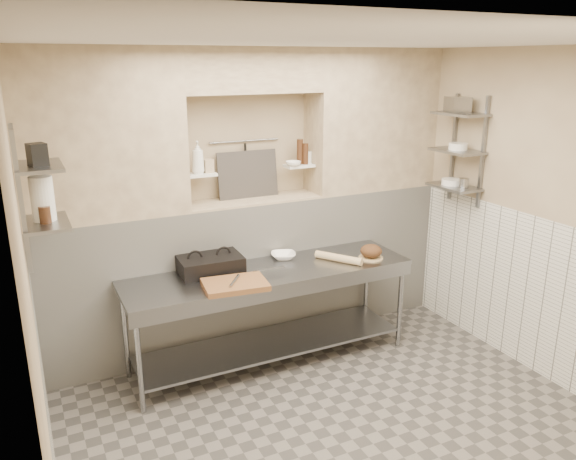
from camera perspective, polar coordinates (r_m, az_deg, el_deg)
floor at (r=4.55m, az=5.76°, el=-20.18°), size 4.00×3.90×0.10m
ceiling at (r=3.64m, az=7.17°, el=19.33°), size 4.00×3.90×0.10m
wall_left at (r=3.32m, az=-25.47°, el=-7.72°), size 0.10×3.90×2.80m
wall_right at (r=5.21m, az=25.84°, el=0.87°), size 0.10×3.90×2.80m
wall_back at (r=5.57m, az=-4.64°, el=3.50°), size 4.00×0.10×2.80m
backwall_lower at (r=5.56m, az=-3.52°, el=-4.07°), size 4.00×0.40×1.40m
alcove_sill at (r=5.35m, az=-3.65°, el=3.05°), size 1.30×0.40×0.02m
backwall_pillar_left at (r=4.88m, az=-18.51°, el=9.14°), size 1.35×0.40×1.40m
backwall_pillar_right at (r=5.85m, az=8.51°, el=10.97°), size 1.35×0.40×1.40m
backwall_header at (r=5.19m, az=-3.90°, el=15.91°), size 1.30×0.40×0.40m
wainscot_left at (r=3.64m, az=-23.04°, el=-17.68°), size 0.02×3.90×1.40m
wainscot_right at (r=5.38m, az=24.48°, el=-6.38°), size 0.02×3.90×1.40m
alcove_shelf_left at (r=5.12m, az=-8.91°, el=5.58°), size 0.28×0.16×0.02m
alcove_shelf_right at (r=5.49m, az=1.15°, el=6.55°), size 0.28×0.16×0.02m
utensil_rail at (r=5.40m, az=-4.46°, el=9.01°), size 0.70×0.02×0.02m
hanging_steel at (r=5.41m, az=-4.34°, el=7.20°), size 0.02×0.02×0.30m
splash_panel at (r=5.39m, az=-4.11°, el=5.65°), size 0.60×0.08×0.45m
shelf_rail_left_a at (r=4.39m, az=-25.60°, el=3.58°), size 0.03×0.03×0.95m
shelf_rail_left_b at (r=4.00m, az=-25.45°, el=2.43°), size 0.03×0.03×0.95m
wall_shelf_left_lower at (r=4.25m, az=-23.38°, el=0.64°), size 0.30×0.50×0.02m
wall_shelf_left_upper at (r=4.16m, az=-24.02°, el=5.93°), size 0.30×0.50×0.03m
shelf_rail_right_a at (r=5.90m, az=16.45°, el=8.06°), size 0.03×0.03×1.05m
shelf_rail_right_b at (r=5.61m, az=19.19°, el=7.40°), size 0.03×0.03×1.05m
wall_shelf_right_lower at (r=5.72m, az=16.49°, el=4.24°), size 0.30×0.50×0.02m
wall_shelf_right_mid at (r=5.66m, az=16.79°, el=7.69°), size 0.30×0.50×0.02m
wall_shelf_right_upper at (r=5.62m, az=17.09°, el=11.21°), size 0.30×0.50×0.03m
prep_table at (r=5.07m, az=-1.79°, el=-6.88°), size 2.60×0.70×0.90m
panini_press at (r=4.97m, az=-7.96°, el=-3.42°), size 0.56×0.42×0.15m
cutting_board at (r=4.64m, az=-5.40°, el=-5.54°), size 0.56×0.42×0.05m
knife_blade at (r=4.88m, az=-1.94°, el=-3.97°), size 0.29×0.06×0.01m
tongs at (r=4.62m, az=-5.47°, el=-5.16°), size 0.17×0.22×0.02m
mixing_bowl at (r=5.26m, az=-0.48°, el=-2.63°), size 0.29×0.29×0.06m
rolling_pin at (r=5.20m, az=5.16°, el=-2.85°), size 0.32×0.42×0.07m
bread_board at (r=5.33m, az=8.41°, el=-2.80°), size 0.23×0.23×0.01m
bread_loaf at (r=5.31m, az=8.44°, el=-2.12°), size 0.20×0.20×0.12m
bottle_soap at (r=5.09m, az=-9.15°, el=7.30°), size 0.13×0.13×0.29m
jar_alcove at (r=5.13m, az=-8.08°, el=6.46°), size 0.08×0.08×0.12m
bowl_alcove at (r=5.40m, az=0.54°, el=6.76°), size 0.19×0.19×0.05m
condiment_a at (r=5.49m, az=1.78°, el=7.75°), size 0.06×0.06×0.20m
condiment_b at (r=5.49m, az=1.21°, el=7.96°), size 0.06×0.06×0.24m
condiment_c at (r=5.56m, az=2.08°, el=7.40°), size 0.07×0.07×0.11m
jug_left at (r=4.24m, az=-23.67°, el=2.94°), size 0.16×0.16×0.31m
jar_left at (r=4.19m, az=-23.46°, el=1.42°), size 0.08×0.08×0.12m
box_left_upper at (r=4.08m, az=-24.12°, el=6.99°), size 0.14×0.14×0.15m
bowl_right at (r=5.75m, az=16.25°, el=4.72°), size 0.19×0.19×0.06m
canister_right at (r=5.62m, az=17.42°, el=4.55°), size 0.09×0.09×0.09m
bowl_right_mid at (r=5.65m, az=16.89°, el=8.12°), size 0.17×0.17×0.06m
basket_right at (r=5.65m, az=16.85°, el=12.10°), size 0.24×0.26×0.14m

